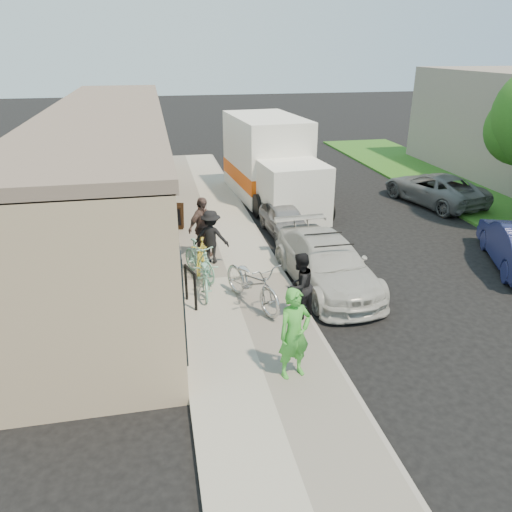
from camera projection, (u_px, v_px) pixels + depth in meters
ground at (334, 329)px, 11.60m from camera, size 120.00×120.00×0.00m
sidewalk at (229, 279)px, 13.91m from camera, size 3.00×34.00×0.15m
curb at (283, 275)px, 14.20m from camera, size 0.12×34.00×0.13m
storefront at (112, 171)px, 17.02m from camera, size 3.60×20.00×4.22m
bike_rack at (190, 283)px, 12.16m from camera, size 0.25×0.68×0.98m
sandwich_board at (175, 217)px, 17.32m from camera, size 0.64×0.65×0.87m
sedan_white at (326, 263)px, 13.47m from camera, size 2.15×4.73×1.38m
sedan_silver at (285, 220)px, 17.17m from camera, size 1.43×3.22×1.08m
moving_truck at (271, 165)px, 20.67m from camera, size 3.15×7.11×3.40m
far_car_gray at (434, 188)px, 20.59m from camera, size 3.09×4.95×1.28m
tandem_bike at (252, 282)px, 12.17m from camera, size 1.61×2.43×1.21m
woman_rider at (294, 334)px, 9.41m from camera, size 0.76×0.60×1.85m
man_standing at (300, 286)px, 11.55m from camera, size 0.99×0.95×1.61m
cruiser_bike_a at (199, 260)px, 13.66m from camera, size 1.09×1.80×1.05m
cruiser_bike_b at (206, 276)px, 12.88m from camera, size 0.72×1.78×0.91m
cruiser_bike_c at (201, 256)px, 14.09m from camera, size 0.80×1.57×0.91m
bystander_a at (211, 237)px, 14.51m from camera, size 1.18×0.94×1.60m
bystander_b at (202, 227)px, 14.87m from camera, size 1.12×1.05×1.86m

